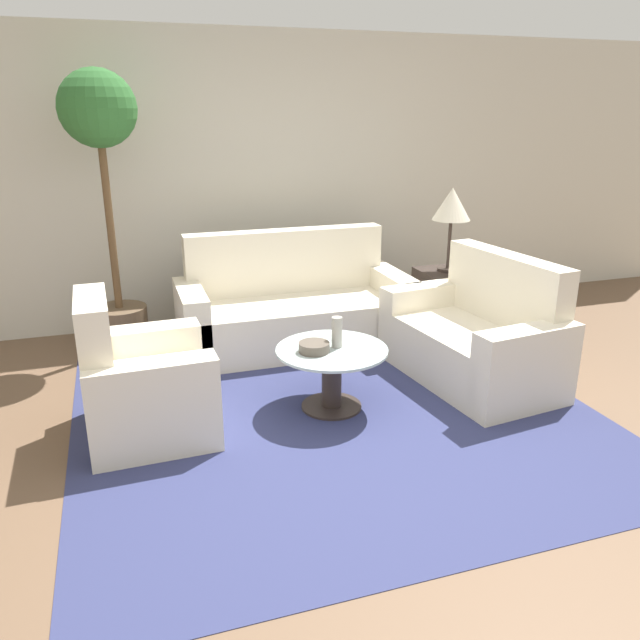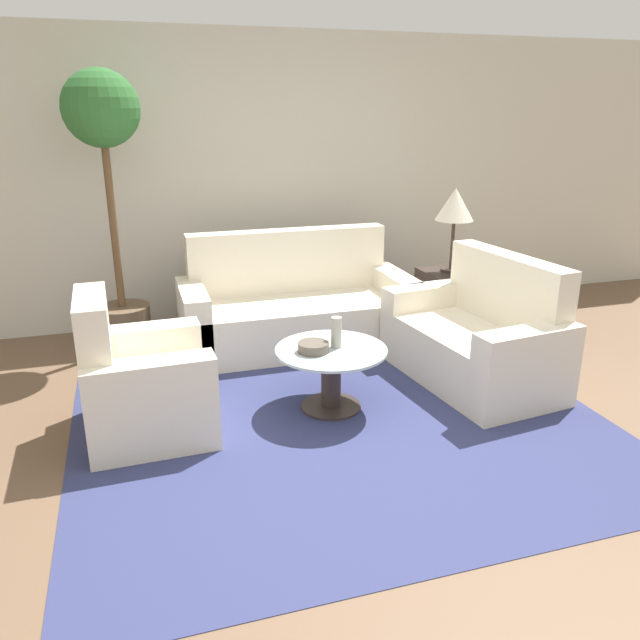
{
  "view_description": "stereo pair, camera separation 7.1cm",
  "coord_description": "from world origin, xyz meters",
  "px_view_note": "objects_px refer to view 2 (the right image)",
  "views": [
    {
      "loc": [
        -1.23,
        -2.85,
        1.94
      ],
      "look_at": [
        0.04,
        1.02,
        0.55
      ],
      "focal_mm": 35.0,
      "sensor_mm": 36.0,
      "label": 1
    },
    {
      "loc": [
        -1.16,
        -2.87,
        1.94
      ],
      "look_at": [
        0.04,
        1.02,
        0.55
      ],
      "focal_mm": 35.0,
      "sensor_mm": 36.0,
      "label": 2
    }
  ],
  "objects_px": {
    "armchair": "(139,388)",
    "coffee_table": "(331,370)",
    "sofa_main": "(295,310)",
    "loveseat": "(479,341)",
    "vase": "(336,332)",
    "bowl": "(313,347)",
    "potted_plant": "(108,173)",
    "table_lamp": "(455,207)"
  },
  "relations": [
    {
      "from": "armchair",
      "to": "coffee_table",
      "type": "relative_size",
      "value": 1.22
    },
    {
      "from": "sofa_main",
      "to": "armchair",
      "type": "bearing_deg",
      "value": -137.4
    },
    {
      "from": "loveseat",
      "to": "vase",
      "type": "height_order",
      "value": "loveseat"
    },
    {
      "from": "vase",
      "to": "bowl",
      "type": "bearing_deg",
      "value": -168.38
    },
    {
      "from": "loveseat",
      "to": "bowl",
      "type": "xyz_separation_m",
      "value": [
        -1.34,
        -0.16,
        0.17
      ]
    },
    {
      "from": "sofa_main",
      "to": "bowl",
      "type": "xyz_separation_m",
      "value": [
        -0.22,
        -1.29,
        0.17
      ]
    },
    {
      "from": "bowl",
      "to": "loveseat",
      "type": "bearing_deg",
      "value": 6.94
    },
    {
      "from": "armchair",
      "to": "potted_plant",
      "type": "bearing_deg",
      "value": 1.14
    },
    {
      "from": "table_lamp",
      "to": "bowl",
      "type": "height_order",
      "value": "table_lamp"
    },
    {
      "from": "table_lamp",
      "to": "vase",
      "type": "height_order",
      "value": "table_lamp"
    },
    {
      "from": "bowl",
      "to": "vase",
      "type": "bearing_deg",
      "value": 11.62
    },
    {
      "from": "bowl",
      "to": "table_lamp",
      "type": "bearing_deg",
      "value": 35.21
    },
    {
      "from": "sofa_main",
      "to": "armchair",
      "type": "xyz_separation_m",
      "value": [
        -1.33,
        -1.22,
        -0.0
      ]
    },
    {
      "from": "armchair",
      "to": "coffee_table",
      "type": "bearing_deg",
      "value": -94.04
    },
    {
      "from": "vase",
      "to": "coffee_table",
      "type": "bearing_deg",
      "value": -156.87
    },
    {
      "from": "coffee_table",
      "to": "vase",
      "type": "distance_m",
      "value": 0.26
    },
    {
      "from": "armchair",
      "to": "bowl",
      "type": "relative_size",
      "value": 4.51
    },
    {
      "from": "table_lamp",
      "to": "bowl",
      "type": "relative_size",
      "value": 3.58
    },
    {
      "from": "armchair",
      "to": "bowl",
      "type": "bearing_deg",
      "value": -95.2
    },
    {
      "from": "loveseat",
      "to": "coffee_table",
      "type": "bearing_deg",
      "value": -89.98
    },
    {
      "from": "vase",
      "to": "bowl",
      "type": "height_order",
      "value": "vase"
    },
    {
      "from": "armchair",
      "to": "vase",
      "type": "height_order",
      "value": "armchair"
    },
    {
      "from": "armchair",
      "to": "vase",
      "type": "distance_m",
      "value": 1.3
    },
    {
      "from": "potted_plant",
      "to": "vase",
      "type": "bearing_deg",
      "value": -48.77
    },
    {
      "from": "sofa_main",
      "to": "vase",
      "type": "height_order",
      "value": "sofa_main"
    },
    {
      "from": "coffee_table",
      "to": "potted_plant",
      "type": "relative_size",
      "value": 0.34
    },
    {
      "from": "sofa_main",
      "to": "armchair",
      "type": "distance_m",
      "value": 1.81
    },
    {
      "from": "potted_plant",
      "to": "vase",
      "type": "xyz_separation_m",
      "value": [
        1.36,
        -1.55,
        -0.92
      ]
    },
    {
      "from": "table_lamp",
      "to": "bowl",
      "type": "bearing_deg",
      "value": -144.79
    },
    {
      "from": "coffee_table",
      "to": "vase",
      "type": "height_order",
      "value": "vase"
    },
    {
      "from": "sofa_main",
      "to": "loveseat",
      "type": "distance_m",
      "value": 1.59
    },
    {
      "from": "coffee_table",
      "to": "vase",
      "type": "xyz_separation_m",
      "value": [
        0.04,
        0.02,
        0.26
      ]
    },
    {
      "from": "coffee_table",
      "to": "loveseat",
      "type": "bearing_deg",
      "value": 6.86
    },
    {
      "from": "bowl",
      "to": "armchair",
      "type": "bearing_deg",
      "value": 176.56
    },
    {
      "from": "potted_plant",
      "to": "coffee_table",
      "type": "bearing_deg",
      "value": -49.95
    },
    {
      "from": "loveseat",
      "to": "vase",
      "type": "bearing_deg",
      "value": -90.58
    },
    {
      "from": "sofa_main",
      "to": "potted_plant",
      "type": "xyz_separation_m",
      "value": [
        -1.41,
        0.29,
        1.16
      ]
    },
    {
      "from": "table_lamp",
      "to": "potted_plant",
      "type": "distance_m",
      "value": 2.84
    },
    {
      "from": "sofa_main",
      "to": "table_lamp",
      "type": "xyz_separation_m",
      "value": [
        1.38,
        -0.16,
        0.84
      ]
    },
    {
      "from": "sofa_main",
      "to": "table_lamp",
      "type": "bearing_deg",
      "value": -6.81
    },
    {
      "from": "table_lamp",
      "to": "coffee_table",
      "type": "bearing_deg",
      "value": -142.92
    },
    {
      "from": "sofa_main",
      "to": "loveseat",
      "type": "relative_size",
      "value": 1.33
    }
  ]
}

